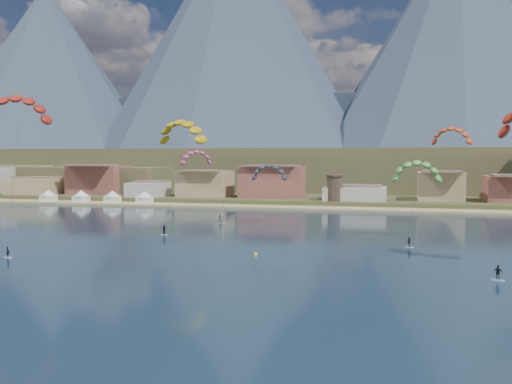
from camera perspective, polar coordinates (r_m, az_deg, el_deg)
ground at (r=75.03m, az=-6.22°, el=-9.19°), size 2400.00×2400.00×0.00m
beach at (r=177.06m, az=6.02°, el=-1.65°), size 2200.00×12.00×0.90m
land at (r=629.13m, az=12.16°, el=2.09°), size 2200.00×900.00×4.00m
foothills at (r=300.96m, az=13.84°, el=2.14°), size 940.00×210.00×18.00m
mountain_ridge at (r=902.88m, az=12.06°, el=12.13°), size 2060.00×480.00×400.00m
town at (r=201.67m, az=-4.59°, el=1.21°), size 400.00×24.00×12.00m
watchtower at (r=183.86m, az=7.94°, el=0.44°), size 5.82×5.82×8.60m
beach_tents at (r=202.56m, az=-15.83°, el=-0.12°), size 43.40×6.40×5.00m
kitesurfer_red at (r=117.38m, az=-22.91°, el=8.06°), size 16.22×20.20×31.18m
kitesurfer_yellow at (r=133.82m, az=-7.45°, el=6.37°), size 14.01×19.26×27.58m
kitesurfer_green at (r=116.63m, az=15.90°, el=2.30°), size 10.32×13.75×17.95m
distant_kite_pink at (r=145.62m, az=-6.07°, el=3.73°), size 8.89×7.83×19.64m
distant_kite_dark at (r=137.05m, az=1.36°, el=2.29°), size 9.32×6.01×16.56m
distant_kite_orange at (r=139.63m, az=19.12°, el=5.67°), size 10.41×7.28×24.83m
windsurfer at (r=139.94m, az=-3.55°, el=-2.57°), size 2.73×2.95×4.57m
buoy at (r=95.56m, az=-0.03°, el=-6.30°), size 0.61×0.61×0.61m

